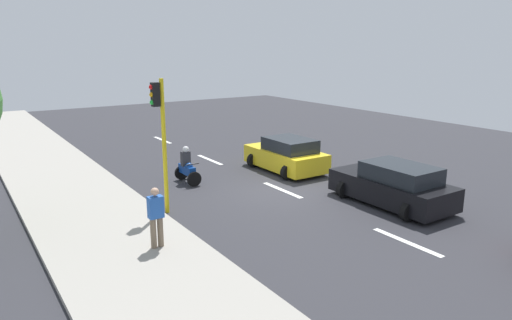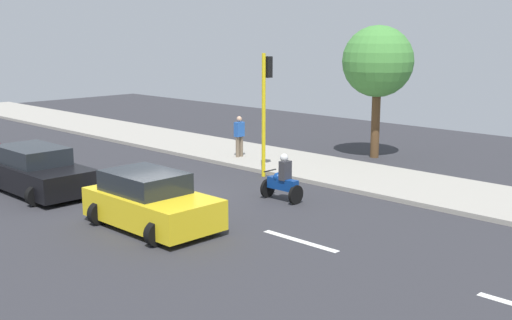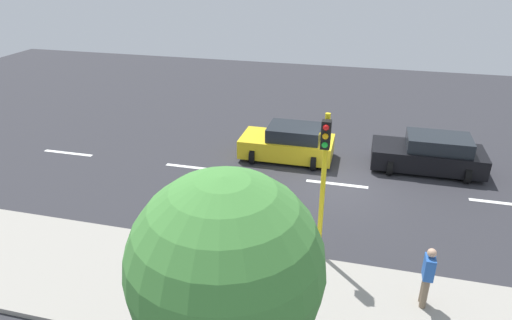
{
  "view_description": "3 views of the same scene",
  "coord_description": "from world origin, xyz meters",
  "px_view_note": "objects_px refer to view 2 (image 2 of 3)",
  "views": [
    {
      "loc": [
        10.58,
        14.1,
        5.52
      ],
      "look_at": [
        0.19,
        -1.58,
        0.92
      ],
      "focal_mm": 33.01,
      "sensor_mm": 36.0,
      "label": 1
    },
    {
      "loc": [
        -11.98,
        -16.18,
        5.27
      ],
      "look_at": [
        1.56,
        -2.9,
        1.46
      ],
      "focal_mm": 45.1,
      "sensor_mm": 36.0,
      "label": 2
    },
    {
      "loc": [
        15.67,
        0.72,
        8.24
      ],
      "look_at": [
        1.94,
        -2.77,
        1.6
      ],
      "focal_mm": 31.3,
      "sensor_mm": 36.0,
      "label": 3
    }
  ],
  "objects_px": {
    "street_tree_south": "(378,62)",
    "car_yellow_cab": "(151,202)",
    "car_black": "(37,171)",
    "pedestrian_near_signal": "(239,135)",
    "motorcycle": "(282,181)",
    "traffic_light_corner": "(265,97)"
  },
  "relations": [
    {
      "from": "street_tree_south",
      "to": "car_yellow_cab",
      "type": "bearing_deg",
      "value": -174.18
    },
    {
      "from": "car_black",
      "to": "car_yellow_cab",
      "type": "bearing_deg",
      "value": -86.88
    },
    {
      "from": "pedestrian_near_signal",
      "to": "motorcycle",
      "type": "bearing_deg",
      "value": -122.43
    },
    {
      "from": "car_black",
      "to": "motorcycle",
      "type": "distance_m",
      "value": 8.15
    },
    {
      "from": "motorcycle",
      "to": "car_black",
      "type": "bearing_deg",
      "value": 126.82
    },
    {
      "from": "car_yellow_cab",
      "to": "motorcycle",
      "type": "relative_size",
      "value": 2.59
    },
    {
      "from": "motorcycle",
      "to": "street_tree_south",
      "type": "xyz_separation_m",
      "value": [
        8.03,
        1.99,
        3.37
      ]
    },
    {
      "from": "car_yellow_cab",
      "to": "traffic_light_corner",
      "type": "bearing_deg",
      "value": 17.54
    },
    {
      "from": "car_black",
      "to": "traffic_light_corner",
      "type": "relative_size",
      "value": 0.98
    },
    {
      "from": "street_tree_south",
      "to": "traffic_light_corner",
      "type": "bearing_deg",
      "value": 171.63
    },
    {
      "from": "traffic_light_corner",
      "to": "street_tree_south",
      "type": "relative_size",
      "value": 0.81
    },
    {
      "from": "car_yellow_cab",
      "to": "car_black",
      "type": "relative_size",
      "value": 0.89
    },
    {
      "from": "street_tree_south",
      "to": "pedestrian_near_signal",
      "type": "bearing_deg",
      "value": 140.47
    },
    {
      "from": "motorcycle",
      "to": "street_tree_south",
      "type": "bearing_deg",
      "value": 13.91
    },
    {
      "from": "car_yellow_cab",
      "to": "pedestrian_near_signal",
      "type": "height_order",
      "value": "pedestrian_near_signal"
    },
    {
      "from": "motorcycle",
      "to": "car_yellow_cab",
      "type": "bearing_deg",
      "value": 171.24
    },
    {
      "from": "traffic_light_corner",
      "to": "street_tree_south",
      "type": "height_order",
      "value": "street_tree_south"
    },
    {
      "from": "pedestrian_near_signal",
      "to": "street_tree_south",
      "type": "bearing_deg",
      "value": -39.53
    },
    {
      "from": "car_yellow_cab",
      "to": "pedestrian_near_signal",
      "type": "distance_m",
      "value": 9.55
    },
    {
      "from": "traffic_light_corner",
      "to": "car_black",
      "type": "bearing_deg",
      "value": 152.58
    },
    {
      "from": "car_yellow_cab",
      "to": "car_black",
      "type": "xyz_separation_m",
      "value": [
        -0.32,
        5.82,
        0.0
      ]
    },
    {
      "from": "car_yellow_cab",
      "to": "street_tree_south",
      "type": "distance_m",
      "value": 13.08
    }
  ]
}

